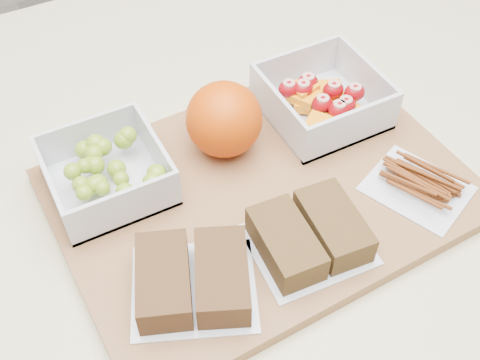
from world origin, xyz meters
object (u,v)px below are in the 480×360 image
Objects in this scene: grape_container at (108,171)px; orange at (224,119)px; cutting_board at (262,193)px; pretzel_bag at (419,182)px; sandwich_bag_left at (193,279)px; fruit_container at (322,100)px; sandwich_bag_center at (310,235)px.

grape_container is 0.13m from orange.
pretzel_bag reaches higher than cutting_board.
grape_container is 0.82× the size of sandwich_bag_left.
fruit_container is 0.15m from pretzel_bag.
orange is 0.19m from sandwich_bag_left.
grape_container is at bearing 98.97° from sandwich_bag_left.
orange is (-0.01, 0.07, 0.05)m from cutting_board.
fruit_container reaches higher than sandwich_bag_left.
sandwich_bag_center reaches higher than cutting_board.
sandwich_bag_left is 0.12m from sandwich_bag_center.
sandwich_bag_left is (-0.11, -0.15, -0.02)m from orange.
orange is 0.67× the size of pretzel_bag.
sandwich_bag_left is 1.23× the size of sandwich_bag_center.
fruit_container is at bearing 28.80° from cutting_board.
sandwich_bag_left is (-0.23, -0.15, -0.00)m from fruit_container.
pretzel_bag is at bearing -30.30° from cutting_board.
fruit_container is at bearing 100.21° from pretzel_bag.
fruit_container is at bearing 53.75° from sandwich_bag_center.
grape_container reaches higher than cutting_board.
cutting_board is 0.16m from pretzel_bag.
cutting_board is at bearing -149.11° from fruit_container.
sandwich_bag_center is at bearing -176.90° from pretzel_bag.
cutting_board is 0.14m from fruit_container.
fruit_container is at bearing -2.06° from grape_container.
cutting_board is 3.59× the size of sandwich_bag_center.
grape_container is at bearing 131.34° from sandwich_bag_center.
cutting_board is at bearing -29.44° from grape_container.
sandwich_bag_center is 0.94× the size of pretzel_bag.
orange is at bearing 54.43° from sandwich_bag_left.
fruit_container is (0.12, 0.07, 0.03)m from cutting_board.
orange is 0.58× the size of sandwich_bag_left.
cutting_board is 0.16m from grape_container.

